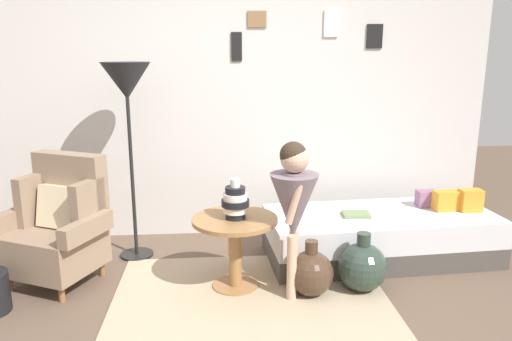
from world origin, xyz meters
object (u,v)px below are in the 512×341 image
at_px(vase_striped, 235,202).
at_px(demijohn_far, 362,267).
at_px(person_child, 294,200).
at_px(book_on_daybed, 356,214).
at_px(demijohn_near, 311,273).
at_px(floor_lamp, 127,89).
at_px(side_table, 235,237).
at_px(daybed, 380,235).
at_px(armchair, 59,226).

distance_m(vase_striped, demijohn_far, 1.05).
height_order(person_child, book_on_daybed, person_child).
height_order(demijohn_near, demijohn_far, demijohn_far).
xyz_separation_m(floor_lamp, demijohn_far, (1.76, -0.77, -1.24)).
height_order(floor_lamp, book_on_daybed, floor_lamp).
height_order(side_table, book_on_daybed, side_table).
bearing_deg(daybed, demijohn_near, -139.33).
bearing_deg(armchair, demijohn_far, -8.96).
bearing_deg(daybed, floor_lamp, 174.35).
distance_m(side_table, vase_striped, 0.27).
bearing_deg(armchair, daybed, 4.67).
relative_size(book_on_daybed, demijohn_far, 0.49).
height_order(floor_lamp, demijohn_far, floor_lamp).
distance_m(vase_striped, book_on_daybed, 1.12).
distance_m(daybed, book_on_daybed, 0.32).
xyz_separation_m(side_table, demijohn_far, (0.93, -0.12, -0.21)).
height_order(side_table, demijohn_far, side_table).
xyz_separation_m(armchair, vase_striped, (1.33, -0.24, 0.23)).
relative_size(armchair, demijohn_far, 2.17).
xyz_separation_m(side_table, book_on_daybed, (1.02, 0.39, 0.02)).
relative_size(floor_lamp, book_on_daybed, 7.47).
bearing_deg(side_table, demijohn_near, -16.95).
distance_m(floor_lamp, demijohn_far, 2.29).
xyz_separation_m(floor_lamp, demijohn_near, (1.37, -0.81, -1.26)).
bearing_deg(daybed, demijohn_far, -119.23).
height_order(side_table, demijohn_near, side_table).
relative_size(daybed, book_on_daybed, 8.87).
bearing_deg(person_child, floor_lamp, 146.03).
relative_size(armchair, person_child, 0.85).
distance_m(armchair, person_child, 1.80).
xyz_separation_m(book_on_daybed, demijohn_near, (-0.48, -0.55, -0.25)).
height_order(book_on_daybed, demijohn_far, demijohn_far).
relative_size(vase_striped, demijohn_near, 0.71).
bearing_deg(book_on_daybed, demijohn_near, -130.81).
bearing_deg(vase_striped, armchair, 169.65).
xyz_separation_m(daybed, floor_lamp, (-2.08, 0.21, 1.23)).
bearing_deg(side_table, vase_striped, -61.04).
bearing_deg(vase_striped, person_child, -23.54).
distance_m(armchair, demijohn_near, 1.93).
bearing_deg(person_child, side_table, 155.70).
bearing_deg(daybed, person_child, -143.45).
bearing_deg(floor_lamp, armchair, -139.80).
xyz_separation_m(armchair, demijohn_far, (2.26, -0.36, -0.25)).
bearing_deg(floor_lamp, book_on_daybed, -8.10).
xyz_separation_m(vase_striped, person_child, (0.40, -0.17, 0.06)).
height_order(vase_striped, demijohn_far, vase_striped).
xyz_separation_m(armchair, demijohn_near, (1.86, -0.40, -0.27)).
distance_m(book_on_daybed, demijohn_far, 0.56).
height_order(daybed, side_table, side_table).
bearing_deg(demijohn_near, demijohn_far, 6.25).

